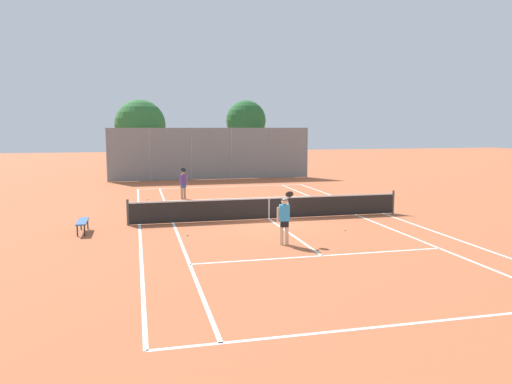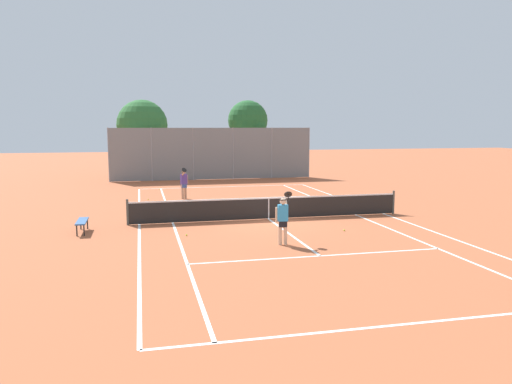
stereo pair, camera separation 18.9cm
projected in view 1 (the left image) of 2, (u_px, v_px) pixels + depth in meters
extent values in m
plane|color=#B25B38|center=(269.00, 219.00, 21.73)|extent=(120.00, 120.00, 0.00)
cube|color=white|center=(419.00, 323.00, 10.26)|extent=(11.00, 0.10, 0.01)
cube|color=white|center=(222.00, 187.00, 33.19)|extent=(11.00, 0.10, 0.01)
cube|color=white|center=(140.00, 225.00, 20.45)|extent=(0.10, 23.80, 0.01)
cube|color=white|center=(384.00, 214.00, 23.01)|extent=(0.10, 23.80, 0.01)
cube|color=white|center=(173.00, 223.00, 20.76)|extent=(0.10, 23.80, 0.01)
cube|color=white|center=(356.00, 215.00, 22.69)|extent=(0.10, 23.80, 0.01)
cube|color=white|center=(322.00, 256.00, 15.56)|extent=(8.26, 0.10, 0.01)
cube|color=white|center=(239.00, 198.00, 27.89)|extent=(8.26, 0.10, 0.01)
cube|color=white|center=(269.00, 219.00, 21.73)|extent=(0.10, 12.80, 0.01)
cylinder|color=#474C47|center=(128.00, 212.00, 20.27)|extent=(0.10, 0.10, 1.07)
cylinder|color=#474C47|center=(393.00, 202.00, 23.04)|extent=(0.10, 0.10, 1.07)
cube|color=black|center=(269.00, 208.00, 21.67)|extent=(11.90, 0.02, 0.89)
cube|color=white|center=(269.00, 198.00, 21.61)|extent=(11.90, 0.03, 0.06)
cube|color=white|center=(269.00, 209.00, 21.67)|extent=(0.05, 0.03, 0.89)
cylinder|color=beige|center=(282.00, 233.00, 16.98)|extent=(0.13, 0.13, 0.82)
cylinder|color=beige|center=(287.00, 233.00, 17.00)|extent=(0.13, 0.13, 0.82)
cube|color=black|center=(284.00, 223.00, 16.95)|extent=(0.30, 0.21, 0.24)
cube|color=#3399D8|center=(284.00, 213.00, 16.90)|extent=(0.36, 0.24, 0.56)
sphere|color=beige|center=(284.00, 201.00, 16.85)|extent=(0.22, 0.22, 0.22)
cylinder|color=black|center=(284.00, 200.00, 16.84)|extent=(0.23, 0.23, 0.02)
cylinder|color=beige|center=(278.00, 215.00, 16.88)|extent=(0.08, 0.08, 0.52)
cylinder|color=beige|center=(288.00, 204.00, 17.01)|extent=(0.14, 0.46, 0.35)
cylinder|color=black|center=(290.00, 198.00, 17.26)|extent=(0.06, 0.25, 0.22)
cylinder|color=black|center=(289.00, 194.00, 17.37)|extent=(0.30, 0.23, 0.23)
cylinder|color=tan|center=(185.00, 191.00, 27.71)|extent=(0.13, 0.13, 0.82)
cylinder|color=tan|center=(182.00, 192.00, 27.60)|extent=(0.13, 0.13, 0.82)
cube|color=#334C8C|center=(183.00, 186.00, 27.61)|extent=(0.33, 0.28, 0.24)
cube|color=#4C388C|center=(183.00, 179.00, 27.57)|extent=(0.39, 0.32, 0.56)
sphere|color=tan|center=(183.00, 172.00, 27.51)|extent=(0.22, 0.22, 0.22)
cylinder|color=black|center=(183.00, 171.00, 27.51)|extent=(0.23, 0.23, 0.02)
cylinder|color=tan|center=(186.00, 180.00, 27.71)|extent=(0.08, 0.08, 0.52)
cylinder|color=tan|center=(182.00, 174.00, 27.34)|extent=(0.26, 0.45, 0.35)
cylinder|color=black|center=(182.00, 172.00, 27.04)|extent=(0.13, 0.24, 0.22)
cylinder|color=black|center=(183.00, 170.00, 26.93)|extent=(0.34, 0.30, 0.23)
sphere|color=#D1DB33|center=(159.00, 190.00, 31.48)|extent=(0.07, 0.07, 0.07)
sphere|color=#D1DB33|center=(147.00, 199.00, 27.25)|extent=(0.07, 0.07, 0.07)
sphere|color=#D1DB33|center=(253.00, 206.00, 25.11)|extent=(0.07, 0.07, 0.07)
sphere|color=#D1DB33|center=(345.00, 230.00, 19.26)|extent=(0.07, 0.07, 0.07)
sphere|color=#D1DB33|center=(187.00, 235.00, 18.37)|extent=(0.07, 0.07, 0.07)
cube|color=#33598C|center=(82.00, 221.00, 18.86)|extent=(0.36, 1.50, 0.05)
cylinder|color=#262626|center=(88.00, 224.00, 19.54)|extent=(0.05, 0.05, 0.41)
cylinder|color=#262626|center=(85.00, 231.00, 18.31)|extent=(0.05, 0.05, 0.41)
cylinder|color=#262626|center=(81.00, 224.00, 19.48)|extent=(0.05, 0.05, 0.41)
cylinder|color=#262626|center=(77.00, 231.00, 18.25)|extent=(0.05, 0.05, 0.41)
cylinder|color=gray|center=(107.00, 155.00, 35.69)|extent=(0.08, 0.08, 3.91)
cylinder|color=gray|center=(150.00, 155.00, 36.40)|extent=(0.08, 0.08, 3.91)
cylinder|color=gray|center=(191.00, 154.00, 37.10)|extent=(0.08, 0.08, 3.91)
cylinder|color=gray|center=(231.00, 153.00, 37.81)|extent=(0.08, 0.08, 3.91)
cylinder|color=gray|center=(270.00, 153.00, 38.52)|extent=(0.08, 0.08, 3.91)
cylinder|color=gray|center=(307.00, 152.00, 39.22)|extent=(0.08, 0.08, 3.91)
cube|color=slate|center=(212.00, 154.00, 37.46)|extent=(15.16, 0.02, 3.87)
cylinder|color=brown|center=(141.00, 160.00, 39.31)|extent=(0.25, 0.25, 2.72)
sphere|color=#2D6B33|center=(140.00, 125.00, 38.95)|extent=(3.94, 3.94, 3.94)
sphere|color=#2D6B33|center=(139.00, 131.00, 38.65)|extent=(2.50, 2.50, 2.50)
cylinder|color=brown|center=(246.00, 155.00, 41.06)|extent=(0.30, 0.30, 3.35)
sphere|color=#26602D|center=(246.00, 120.00, 40.70)|extent=(3.24, 3.24, 3.24)
sphere|color=#26602D|center=(251.00, 125.00, 40.45)|extent=(2.27, 2.27, 2.27)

